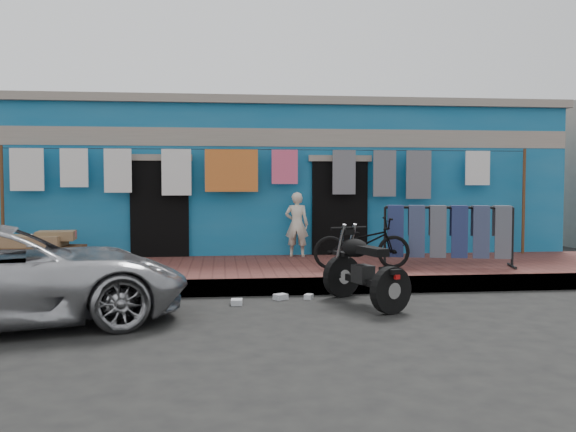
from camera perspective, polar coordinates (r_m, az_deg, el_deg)
The scene contains 14 objects.
ground at distance 7.60m, azimuth 1.67°, elevation -9.48°, with size 80.00×80.00×0.00m, color black.
sidewalk at distance 10.51m, azimuth -0.60°, elevation -5.30°, with size 28.00×3.00×0.25m, color brown.
curb at distance 9.09m, azimuth 0.31°, elevation -6.62°, with size 28.00×0.10×0.25m, color gray.
building at distance 14.38m, azimuth -2.18°, elevation 3.17°, with size 12.20×5.20×3.36m.
clothesline at distance 11.62m, azimuth -3.14°, elevation 3.85°, with size 10.06×0.06×2.10m.
car at distance 7.79m, azimuth -25.29°, elevation -4.89°, with size 1.97×4.34×1.22m, color #AEAEB3.
seated_person at distance 11.67m, azimuth 0.82°, elevation -0.80°, with size 0.45×0.30×1.24m, color beige.
bicycle at distance 10.08m, azimuth 6.93°, elevation -2.01°, with size 0.56×1.60×1.03m, color black.
motorcycle at distance 8.36m, azimuth 7.19°, elevation -4.75°, with size 1.03×1.70×1.04m, color black, non-canonical shape.
charpoy at distance 11.26m, azimuth -22.63°, elevation -2.90°, with size 1.71×0.88×0.56m, color brown, non-canonical shape.
jeans_rack at distance 10.67m, azimuth 14.73°, elevation -1.72°, with size 2.26×0.96×1.07m, color black, non-canonical shape.
litter_a at distance 8.74m, azimuth -0.70°, elevation -7.57°, with size 0.18×0.14×0.08m, color silver.
litter_b at distance 8.79m, azimuth 1.95°, elevation -7.55°, with size 0.14×0.10×0.07m, color silver.
litter_c at distance 8.40m, azimuth -4.82°, elevation -8.03°, with size 0.19×0.15×0.08m, color silver.
Camera 1 is at (-1.03, -7.35, 1.64)m, focal length 38.00 mm.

